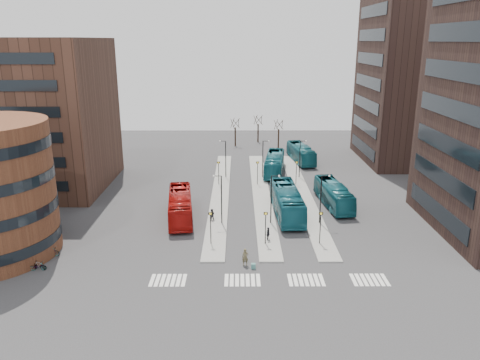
{
  "coord_description": "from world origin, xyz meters",
  "views": [
    {
      "loc": [
        -1.38,
        -35.43,
        21.69
      ],
      "look_at": [
        -1.16,
        20.15,
        5.0
      ],
      "focal_mm": 35.0,
      "sensor_mm": 36.0,
      "label": 1
    }
  ],
  "objects_px": {
    "commuter_c": "(284,215)",
    "teal_bus_b": "(274,164)",
    "suitcase": "(253,266)",
    "bicycle_near": "(38,267)",
    "teal_bus_a": "(287,201)",
    "traveller": "(245,257)",
    "commuter_a": "(212,215)",
    "teal_bus_c": "(334,194)",
    "commuter_b": "(268,234)",
    "bicycle_mid": "(39,265)",
    "bicycle_far": "(51,251)",
    "red_bus": "(180,205)",
    "teal_bus_d": "(301,153)"
  },
  "relations": [
    {
      "from": "teal_bus_d",
      "to": "traveller",
      "type": "xyz_separation_m",
      "value": [
        -10.9,
        -41.6,
        -0.69
      ]
    },
    {
      "from": "teal_bus_b",
      "to": "commuter_b",
      "type": "xyz_separation_m",
      "value": [
        -2.77,
        -27.95,
        -0.84
      ]
    },
    {
      "from": "suitcase",
      "to": "teal_bus_b",
      "type": "relative_size",
      "value": 0.05
    },
    {
      "from": "teal_bus_b",
      "to": "teal_bus_d",
      "type": "height_order",
      "value": "teal_bus_b"
    },
    {
      "from": "traveller",
      "to": "bicycle_mid",
      "type": "xyz_separation_m",
      "value": [
        -20.32,
        -0.82,
        -0.44
      ]
    },
    {
      "from": "commuter_a",
      "to": "teal_bus_c",
      "type": "bearing_deg",
      "value": -160.25
    },
    {
      "from": "commuter_c",
      "to": "teal_bus_b",
      "type": "bearing_deg",
      "value": -172.59
    },
    {
      "from": "teal_bus_a",
      "to": "bicycle_far",
      "type": "distance_m",
      "value": 28.54
    },
    {
      "from": "suitcase",
      "to": "commuter_c",
      "type": "height_order",
      "value": "commuter_c"
    },
    {
      "from": "teal_bus_a",
      "to": "teal_bus_c",
      "type": "xyz_separation_m",
      "value": [
        6.7,
        3.44,
        -0.23
      ]
    },
    {
      "from": "teal_bus_a",
      "to": "commuter_c",
      "type": "xyz_separation_m",
      "value": [
        -0.54,
        -2.36,
        -0.92
      ]
    },
    {
      "from": "teal_bus_b",
      "to": "bicycle_mid",
      "type": "relative_size",
      "value": 7.88
    },
    {
      "from": "traveller",
      "to": "bicycle_far",
      "type": "distance_m",
      "value": 20.44
    },
    {
      "from": "teal_bus_a",
      "to": "suitcase",
      "type": "bearing_deg",
      "value": -109.93
    },
    {
      "from": "teal_bus_b",
      "to": "teal_bus_c",
      "type": "relative_size",
      "value": 1.06
    },
    {
      "from": "teal_bus_c",
      "to": "traveller",
      "type": "xyz_separation_m",
      "value": [
        -12.26,
        -17.7,
        -0.67
      ]
    },
    {
      "from": "teal_bus_a",
      "to": "commuter_a",
      "type": "height_order",
      "value": "teal_bus_a"
    },
    {
      "from": "teal_bus_b",
      "to": "bicycle_near",
      "type": "xyz_separation_m",
      "value": [
        -25.74,
        -34.86,
        -1.25
      ]
    },
    {
      "from": "commuter_a",
      "to": "bicycle_near",
      "type": "relative_size",
      "value": 1.0
    },
    {
      "from": "teal_bus_a",
      "to": "commuter_a",
      "type": "relative_size",
      "value": 8.17
    },
    {
      "from": "commuter_b",
      "to": "bicycle_near",
      "type": "distance_m",
      "value": 23.99
    },
    {
      "from": "traveller",
      "to": "commuter_b",
      "type": "relative_size",
      "value": 1.09
    },
    {
      "from": "bicycle_far",
      "to": "suitcase",
      "type": "bearing_deg",
      "value": -89.59
    },
    {
      "from": "teal_bus_a",
      "to": "teal_bus_c",
      "type": "distance_m",
      "value": 7.54
    },
    {
      "from": "commuter_c",
      "to": "bicycle_far",
      "type": "height_order",
      "value": "commuter_c"
    },
    {
      "from": "commuter_b",
      "to": "bicycle_mid",
      "type": "height_order",
      "value": "commuter_b"
    },
    {
      "from": "suitcase",
      "to": "bicycle_mid",
      "type": "height_order",
      "value": "bicycle_mid"
    },
    {
      "from": "bicycle_mid",
      "to": "bicycle_far",
      "type": "relative_size",
      "value": 0.8
    },
    {
      "from": "commuter_b",
      "to": "bicycle_mid",
      "type": "distance_m",
      "value": 23.94
    },
    {
      "from": "teal_bus_b",
      "to": "teal_bus_d",
      "type": "bearing_deg",
      "value": 62.36
    },
    {
      "from": "suitcase",
      "to": "bicycle_near",
      "type": "relative_size",
      "value": 0.34
    },
    {
      "from": "red_bus",
      "to": "bicycle_mid",
      "type": "relative_size",
      "value": 7.86
    },
    {
      "from": "teal_bus_b",
      "to": "traveller",
      "type": "bearing_deg",
      "value": -91.47
    },
    {
      "from": "commuter_a",
      "to": "commuter_b",
      "type": "relative_size",
      "value": 0.96
    },
    {
      "from": "suitcase",
      "to": "bicycle_mid",
      "type": "distance_m",
      "value": 21.11
    },
    {
      "from": "suitcase",
      "to": "traveller",
      "type": "height_order",
      "value": "traveller"
    },
    {
      "from": "red_bus",
      "to": "bicycle_near",
      "type": "distance_m",
      "value": 18.78
    },
    {
      "from": "teal_bus_a",
      "to": "traveller",
      "type": "height_order",
      "value": "teal_bus_a"
    },
    {
      "from": "commuter_a",
      "to": "commuter_c",
      "type": "height_order",
      "value": "commuter_c"
    },
    {
      "from": "teal_bus_c",
      "to": "commuter_a",
      "type": "distance_m",
      "value": 17.22
    },
    {
      "from": "commuter_b",
      "to": "commuter_a",
      "type": "bearing_deg",
      "value": 61.91
    },
    {
      "from": "teal_bus_b",
      "to": "bicycle_near",
      "type": "bearing_deg",
      "value": -118.81
    },
    {
      "from": "teal_bus_b",
      "to": "bicycle_far",
      "type": "xyz_separation_m",
      "value": [
        -25.74,
        -31.59,
        -1.17
      ]
    },
    {
      "from": "bicycle_mid",
      "to": "commuter_b",
      "type": "bearing_deg",
      "value": -57.8
    },
    {
      "from": "traveller",
      "to": "commuter_c",
      "type": "distance_m",
      "value": 12.91
    },
    {
      "from": "suitcase",
      "to": "commuter_b",
      "type": "height_order",
      "value": "commuter_b"
    },
    {
      "from": "traveller",
      "to": "commuter_a",
      "type": "height_order",
      "value": "traveller"
    },
    {
      "from": "teal_bus_a",
      "to": "commuter_c",
      "type": "height_order",
      "value": "teal_bus_a"
    },
    {
      "from": "red_bus",
      "to": "teal_bus_a",
      "type": "height_order",
      "value": "teal_bus_a"
    },
    {
      "from": "commuter_c",
      "to": "traveller",
      "type": "bearing_deg",
      "value": -14.38
    }
  ]
}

